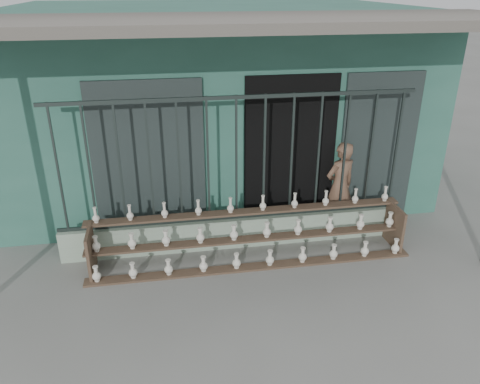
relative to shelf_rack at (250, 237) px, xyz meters
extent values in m
plane|color=slate|center=(-0.13, -0.89, -0.36)|extent=(60.00, 60.00, 0.00)
cube|color=#2F6554|center=(-0.13, 3.41, 1.24)|extent=(7.00, 5.00, 3.20)
cube|color=black|center=(0.77, 0.93, 0.84)|extent=(1.40, 0.12, 2.40)
cube|color=#1E2927|center=(-1.33, 0.89, 0.84)|extent=(1.60, 0.08, 2.40)
cube|color=#1E2927|center=(2.17, 0.89, 0.84)|extent=(1.20, 0.08, 2.40)
cube|color=#59544C|center=(-0.13, 0.31, 2.79)|extent=(7.40, 2.00, 0.12)
cube|color=#9BB49A|center=(-0.13, 0.41, -0.13)|extent=(5.00, 0.20, 0.45)
cube|color=#283330|center=(-2.48, 0.41, 0.99)|extent=(0.03, 0.03, 1.80)
cube|color=#283330|center=(-2.09, 0.41, 0.99)|extent=(0.03, 0.03, 1.80)
cube|color=#283330|center=(-1.69, 0.41, 0.99)|extent=(0.03, 0.03, 1.80)
cube|color=#283330|center=(-1.30, 0.41, 0.99)|extent=(0.03, 0.03, 1.80)
cube|color=#283330|center=(-0.91, 0.41, 0.99)|extent=(0.03, 0.03, 1.80)
cube|color=#283330|center=(-0.52, 0.41, 0.99)|extent=(0.03, 0.03, 1.80)
cube|color=#283330|center=(-0.13, 0.41, 0.99)|extent=(0.03, 0.03, 1.80)
cube|color=#283330|center=(0.26, 0.41, 0.99)|extent=(0.03, 0.03, 1.80)
cube|color=#283330|center=(0.66, 0.41, 0.99)|extent=(0.03, 0.03, 1.80)
cube|color=#283330|center=(1.05, 0.41, 0.99)|extent=(0.03, 0.03, 1.80)
cube|color=#283330|center=(1.44, 0.41, 0.99)|extent=(0.03, 0.03, 1.80)
cube|color=#283330|center=(1.83, 0.41, 0.99)|extent=(0.03, 0.03, 1.80)
cube|color=#283330|center=(2.22, 0.41, 0.99)|extent=(0.03, 0.03, 1.80)
cube|color=#283330|center=(-0.13, 0.41, 1.86)|extent=(5.00, 0.04, 0.05)
cube|color=#283330|center=(-0.13, 0.41, 0.12)|extent=(5.00, 0.04, 0.05)
cube|color=brown|center=(0.00, -0.24, -0.34)|extent=(4.50, 0.18, 0.03)
cube|color=brown|center=(0.00, 0.01, -0.04)|extent=(4.50, 0.18, 0.03)
cube|color=brown|center=(0.00, 0.26, 0.26)|extent=(4.50, 0.18, 0.03)
cube|color=brown|center=(-2.15, 0.01, -0.04)|extent=(0.04, 0.55, 0.64)
cube|color=brown|center=(2.15, 0.01, -0.04)|extent=(0.04, 0.55, 0.64)
imported|color=brown|center=(1.52, 0.68, 0.36)|extent=(0.60, 0.49, 1.43)
camera|label=1|loc=(-1.08, -5.55, 3.26)|focal=35.00mm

